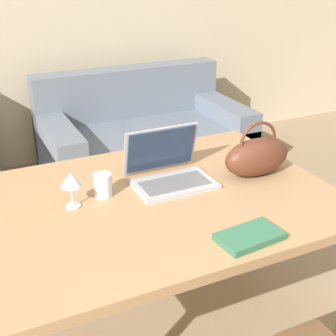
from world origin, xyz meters
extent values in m
cube|color=#A87F56|center=(0.10, 0.73, 0.74)|extent=(1.45, 1.05, 0.04)
cylinder|color=#A87F56|center=(0.77, 1.19, 0.36)|extent=(0.06, 0.06, 0.72)
cube|color=slate|center=(0.74, 2.38, 0.21)|extent=(1.55, 0.90, 0.42)
cube|color=slate|center=(0.74, 2.73, 0.62)|extent=(1.55, 0.20, 0.40)
cube|color=slate|center=(0.06, 2.38, 0.28)|extent=(0.20, 0.90, 0.56)
cube|color=slate|center=(1.42, 2.38, 0.28)|extent=(0.20, 0.90, 0.56)
cube|color=#ADADB2|center=(0.22, 0.79, 0.77)|extent=(0.34, 0.21, 0.02)
cube|color=slate|center=(0.22, 0.78, 0.78)|extent=(0.29, 0.14, 0.00)
cube|color=#ADADB2|center=(0.22, 0.93, 0.88)|extent=(0.34, 0.06, 0.21)
cube|color=#23334C|center=(0.22, 0.92, 0.88)|extent=(0.31, 0.05, 0.19)
cylinder|color=silver|center=(-0.08, 0.84, 0.81)|extent=(0.08, 0.08, 0.10)
cylinder|color=silver|center=(-0.22, 0.80, 0.76)|extent=(0.06, 0.06, 0.01)
cylinder|color=silver|center=(-0.22, 0.80, 0.81)|extent=(0.01, 0.01, 0.08)
cone|color=silver|center=(-0.22, 0.80, 0.88)|extent=(0.08, 0.08, 0.06)
ellipsoid|color=#592D1E|center=(0.59, 0.73, 0.84)|extent=(0.31, 0.14, 0.17)
torus|color=#592D1E|center=(0.59, 0.73, 0.92)|extent=(0.19, 0.01, 0.19)
cube|color=#336B4C|center=(0.27, 0.31, 0.77)|extent=(0.24, 0.15, 0.02)
camera|label=1|loc=(-0.56, -0.80, 1.66)|focal=50.00mm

